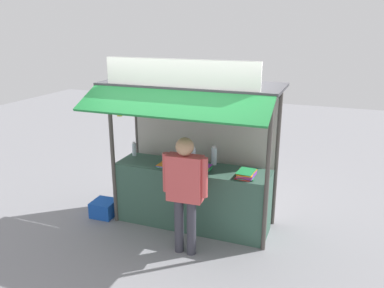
# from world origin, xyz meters

# --- Properties ---
(ground_plane) EXTENTS (20.00, 20.00, 0.00)m
(ground_plane) POSITION_xyz_m (0.00, 0.00, 0.00)
(ground_plane) COLOR gray
(stall_counter) EXTENTS (2.27, 0.59, 0.93)m
(stall_counter) POSITION_xyz_m (0.00, 0.00, 0.46)
(stall_counter) COLOR #385B4C
(stall_counter) RESTS_ON ground
(stall_structure) EXTENTS (2.47, 1.49, 2.50)m
(stall_structure) POSITION_xyz_m (0.00, 0.11, 1.51)
(stall_structure) COLOR #4C4742
(stall_structure) RESTS_ON ground
(water_bottle_far_right) EXTENTS (0.08, 0.08, 0.29)m
(water_bottle_far_right) POSITION_xyz_m (0.26, 0.22, 1.07)
(water_bottle_far_right) COLOR silver
(water_bottle_far_right) RESTS_ON stall_counter
(water_bottle_mid_left) EXTENTS (0.08, 0.08, 0.29)m
(water_bottle_mid_left) POSITION_xyz_m (0.00, 0.04, 1.07)
(water_bottle_mid_left) COLOR silver
(water_bottle_mid_left) RESTS_ON stall_counter
(water_bottle_right) EXTENTS (0.06, 0.06, 0.23)m
(water_bottle_right) POSITION_xyz_m (-1.03, 0.15, 1.04)
(water_bottle_right) COLOR silver
(water_bottle_right) RESTS_ON stall_counter
(water_bottle_front_right) EXTENTS (0.07, 0.07, 0.25)m
(water_bottle_front_right) POSITION_xyz_m (-0.23, 0.05, 1.05)
(water_bottle_front_right) COLOR silver
(water_bottle_front_right) RESTS_ON stall_counter
(magazine_stack_far_left) EXTENTS (0.23, 0.29, 0.07)m
(magazine_stack_far_left) POSITION_xyz_m (0.20, -0.10, 0.97)
(magazine_stack_far_left) COLOR green
(magazine_stack_far_left) RESTS_ON stall_counter
(magazine_stack_rear_center) EXTENTS (0.19, 0.27, 0.04)m
(magazine_stack_rear_center) POSITION_xyz_m (-0.39, -0.10, 0.95)
(magazine_stack_rear_center) COLOR green
(magazine_stack_rear_center) RESTS_ON stall_counter
(magazine_stack_mid_right) EXTENTS (0.26, 0.32, 0.09)m
(magazine_stack_mid_right) POSITION_xyz_m (0.82, -0.10, 0.97)
(magazine_stack_mid_right) COLOR red
(magazine_stack_mid_right) RESTS_ON stall_counter
(banana_bunch_rightmost) EXTENTS (0.10, 0.10, 0.26)m
(banana_bunch_rightmost) POSITION_xyz_m (-0.02, -0.40, 1.83)
(banana_bunch_rightmost) COLOR #332D23
(banana_bunch_inner_left) EXTENTS (0.09, 0.08, 0.25)m
(banana_bunch_inner_left) POSITION_xyz_m (0.31, -0.40, 1.84)
(banana_bunch_inner_left) COLOR #332D23
(banana_bunch_inner_right) EXTENTS (0.10, 0.10, 0.33)m
(banana_bunch_inner_right) POSITION_xyz_m (-0.92, -0.40, 1.78)
(banana_bunch_inner_right) COLOR #332D23
(vendor_person) EXTENTS (0.60, 0.23, 1.59)m
(vendor_person) POSITION_xyz_m (0.18, -0.73, 0.96)
(vendor_person) COLOR #383842
(vendor_person) RESTS_ON ground
(plastic_crate) EXTENTS (0.37, 0.37, 0.25)m
(plastic_crate) POSITION_xyz_m (-1.40, -0.23, 0.12)
(plastic_crate) COLOR #194CB2
(plastic_crate) RESTS_ON ground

